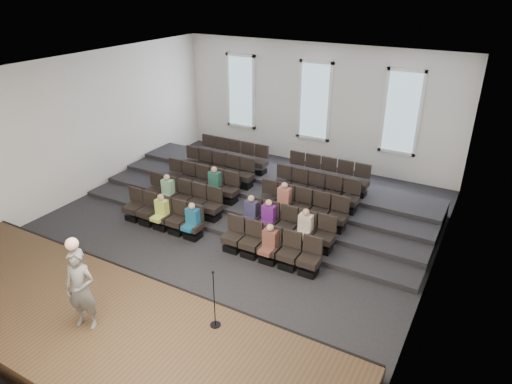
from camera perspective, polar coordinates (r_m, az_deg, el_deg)
ground at (r=14.33m, az=-4.08°, el=-5.37°), size 14.00×14.00×0.00m
ceiling at (r=12.53m, az=-4.80°, el=14.72°), size 12.00×14.00×0.02m
wall_back at (r=19.17m, az=7.38°, el=10.66°), size 12.00×0.04×5.00m
wall_left at (r=17.15m, az=-21.61°, el=7.31°), size 0.04×14.00×5.00m
wall_right at (r=11.32m, az=21.99°, el=-1.77°), size 0.04×14.00×5.00m
stage at (r=11.11m, az=-19.15°, el=-15.80°), size 11.80×3.60×0.50m
stage_lip at (r=12.03m, az=-12.95°, el=-11.33°), size 11.80×0.06×0.52m
risers at (r=16.65m, az=1.85°, el=0.08°), size 11.80×4.80×0.60m
seating_rows at (r=15.15m, az=-0.98°, el=-0.56°), size 6.80×4.70×1.67m
windows at (r=19.06m, az=7.34°, el=11.20°), size 8.44×0.10×3.24m
audience at (r=14.10m, az=-2.93°, el=-2.08°), size 5.45×2.64×1.10m
speaker at (r=10.32m, az=-21.02°, el=-11.29°), size 0.78×0.62×1.88m
mic_stand at (r=10.01m, az=-5.19°, el=-14.44°), size 0.24×0.24×1.41m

